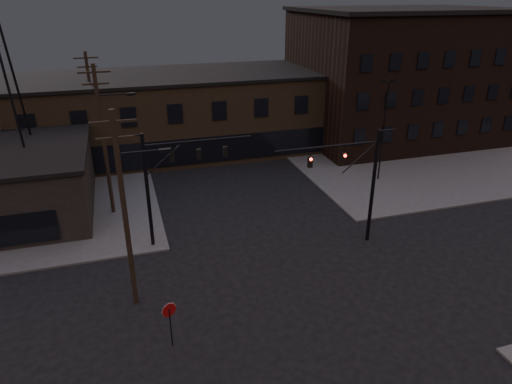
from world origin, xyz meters
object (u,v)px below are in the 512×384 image
at_px(parked_car_lot_a, 385,141).
at_px(traffic_signal_near, 359,176).
at_px(stop_sign, 170,315).
at_px(parked_car_lot_b, 380,138).
at_px(traffic_signal_far, 166,176).
at_px(car_crossing, 264,145).

bearing_deg(parked_car_lot_a, traffic_signal_near, 149.06).
relative_size(stop_sign, parked_car_lot_b, 0.49).
xyz_separation_m(traffic_signal_far, stop_sign, (-1.28, -9.99, -3.17)).
relative_size(traffic_signal_far, parked_car_lot_b, 1.59).
relative_size(parked_car_lot_a, car_crossing, 1.05).
bearing_deg(car_crossing, parked_car_lot_a, -17.07).
height_order(parked_car_lot_a, car_crossing, parked_car_lot_a).
height_order(parked_car_lot_a, parked_car_lot_b, parked_car_lot_a).
distance_m(traffic_signal_near, stop_sign, 15.17).
distance_m(traffic_signal_near, parked_car_lot_b, 23.09).
distance_m(traffic_signal_far, parked_car_lot_b, 29.68).
distance_m(stop_sign, car_crossing, 30.17).
relative_size(traffic_signal_near, parked_car_lot_a, 1.62).
height_order(stop_sign, parked_car_lot_a, stop_sign).
height_order(stop_sign, car_crossing, stop_sign).
height_order(traffic_signal_far, parked_car_lot_b, traffic_signal_far).
bearing_deg(parked_car_lot_a, parked_car_lot_b, -3.23).
bearing_deg(parked_car_lot_b, stop_sign, 132.01).
relative_size(traffic_signal_near, car_crossing, 1.70).
bearing_deg(parked_car_lot_a, car_crossing, 81.85).
relative_size(stop_sign, car_crossing, 0.53).
bearing_deg(traffic_signal_near, parked_car_lot_b, 54.52).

